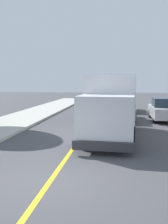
{
  "coord_description": "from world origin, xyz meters",
  "views": [
    {
      "loc": [
        1.96,
        -6.92,
        2.88
      ],
      "look_at": [
        0.25,
        5.27,
        1.4
      ],
      "focal_mm": 40.91,
      "sensor_mm": 36.0,
      "label": 1
    }
  ],
  "objects_px": {
    "parked_car_mid": "(126,103)",
    "parked_van_across": "(164,110)",
    "parked_car_near": "(122,109)",
    "box_truck": "(112,103)"
  },
  "relations": [
    {
      "from": "box_truck",
      "to": "parked_van_across",
      "type": "bearing_deg",
      "value": 58.95
    },
    {
      "from": "parked_car_mid",
      "to": "parked_van_across",
      "type": "bearing_deg",
      "value": -64.79
    },
    {
      "from": "parked_car_mid",
      "to": "box_truck",
      "type": "bearing_deg",
      "value": -94.97
    },
    {
      "from": "parked_car_mid",
      "to": "parked_car_near",
      "type": "bearing_deg",
      "value": -94.42
    },
    {
      "from": "box_truck",
      "to": "parked_car_near",
      "type": "relative_size",
      "value": 1.64
    },
    {
      "from": "parked_car_near",
      "to": "parked_car_mid",
      "type": "height_order",
      "value": "same"
    },
    {
      "from": "box_truck",
      "to": "parked_van_across",
      "type": "xyz_separation_m",
      "value": [
        3.64,
        6.05,
        -0.97
      ]
    },
    {
      "from": "parked_car_mid",
      "to": "parked_van_across",
      "type": "distance_m",
      "value": 6.18
    },
    {
      "from": "box_truck",
      "to": "parked_car_mid",
      "type": "bearing_deg",
      "value": 85.03
    },
    {
      "from": "parked_car_near",
      "to": "parked_van_across",
      "type": "bearing_deg",
      "value": 1.28
    }
  ]
}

